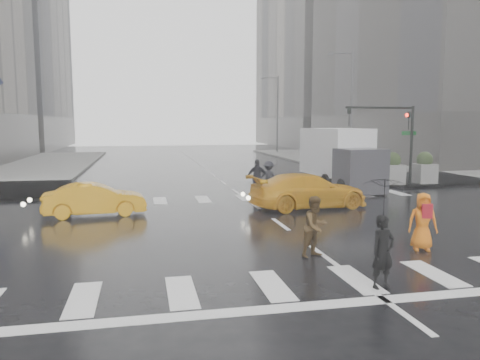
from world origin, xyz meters
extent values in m
plane|color=black|center=(0.00, 0.00, 0.00)|extent=(120.00, 120.00, 0.00)
cube|color=slate|center=(19.50, 17.50, 0.07)|extent=(35.00, 35.00, 0.15)
cube|color=#32302C|center=(29.00, 27.00, 2.20)|extent=(26.05, 26.05, 4.40)
cube|color=gray|center=(29.00, 56.00, 18.00)|extent=(26.00, 26.00, 36.00)
cube|color=#32302C|center=(29.00, 56.00, 2.20)|extent=(26.05, 26.05, 4.40)
cylinder|color=black|center=(10.00, 8.00, 2.25)|extent=(0.16, 0.16, 4.50)
cylinder|color=black|center=(8.00, 8.00, 4.40)|extent=(4.00, 0.12, 0.12)
imported|color=black|center=(9.75, 8.00, 3.70)|extent=(0.16, 0.20, 1.00)
imported|color=black|center=(6.20, 8.00, 3.90)|extent=(0.16, 0.20, 1.00)
sphere|color=#FF190C|center=(9.65, 8.00, 4.00)|extent=(0.20, 0.20, 0.20)
cube|color=#0B501A|center=(10.00, 8.30, 3.00)|extent=(0.90, 0.03, 0.22)
cylinder|color=#59595B|center=(11.00, 18.00, 4.50)|extent=(0.20, 0.20, 9.00)
cylinder|color=#59595B|center=(10.10, 18.00, 8.80)|extent=(1.80, 0.12, 0.12)
cube|color=#59595B|center=(9.20, 18.00, 8.70)|extent=(0.50, 0.22, 0.15)
cylinder|color=#59595B|center=(11.00, 38.00, 4.50)|extent=(0.20, 0.20, 9.00)
cylinder|color=#59595B|center=(10.10, 38.00, 8.80)|extent=(1.80, 0.12, 0.12)
cube|color=#59595B|center=(9.20, 38.00, 8.70)|extent=(0.50, 0.22, 0.15)
cube|color=slate|center=(7.00, 8.20, 0.70)|extent=(1.10, 1.10, 1.10)
sphere|color=black|center=(7.00, 8.20, 1.50)|extent=(0.90, 0.90, 0.90)
cube|color=slate|center=(9.00, 8.20, 0.70)|extent=(1.10, 1.10, 1.10)
sphere|color=black|center=(9.00, 8.20, 1.50)|extent=(0.90, 0.90, 0.90)
cube|color=slate|center=(11.00, 8.20, 0.70)|extent=(1.10, 1.10, 1.10)
sphere|color=black|center=(11.00, 8.20, 1.50)|extent=(0.90, 0.90, 0.90)
imported|color=black|center=(0.29, -6.65, 0.81)|extent=(0.66, 0.50, 1.61)
imported|color=black|center=(0.29, -6.65, 1.99)|extent=(1.15, 1.16, 0.88)
imported|color=#4B361B|center=(-0.26, -4.07, 0.82)|extent=(0.99, 0.90, 1.64)
imported|color=orange|center=(2.94, -4.04, 0.82)|extent=(0.93, 0.76, 1.63)
cube|color=maroon|center=(2.94, -4.22, 1.15)|extent=(0.32, 0.25, 0.40)
imported|color=black|center=(0.73, 6.36, 0.91)|extent=(1.18, 0.85, 1.83)
imported|color=black|center=(1.47, 6.99, 0.83)|extent=(1.22, 0.97, 1.66)
imported|color=orange|center=(-6.59, 2.99, 0.63)|extent=(3.95, 1.71, 1.27)
imported|color=orange|center=(2.07, 2.83, 0.73)|extent=(4.66, 2.54, 1.46)
cube|color=white|center=(5.86, 8.85, 1.97)|extent=(2.31, 4.42, 2.59)
cube|color=#313036|center=(5.86, 5.78, 1.20)|extent=(2.21, 1.73, 2.21)
cube|color=black|center=(5.86, 5.78, 1.87)|extent=(1.92, 0.86, 0.86)
cylinder|color=black|center=(4.85, 5.59, 0.43)|extent=(0.27, 0.86, 0.86)
cylinder|color=black|center=(6.87, 5.59, 0.43)|extent=(0.27, 0.86, 0.86)
cylinder|color=black|center=(4.85, 7.70, 0.43)|extent=(0.27, 0.86, 0.86)
cylinder|color=black|center=(6.87, 7.70, 0.43)|extent=(0.27, 0.86, 0.86)
cylinder|color=black|center=(4.85, 10.39, 0.43)|extent=(0.27, 0.86, 0.86)
cylinder|color=black|center=(6.87, 10.39, 0.43)|extent=(0.27, 0.86, 0.86)
camera|label=1|loc=(-4.74, -15.63, 3.58)|focal=35.00mm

